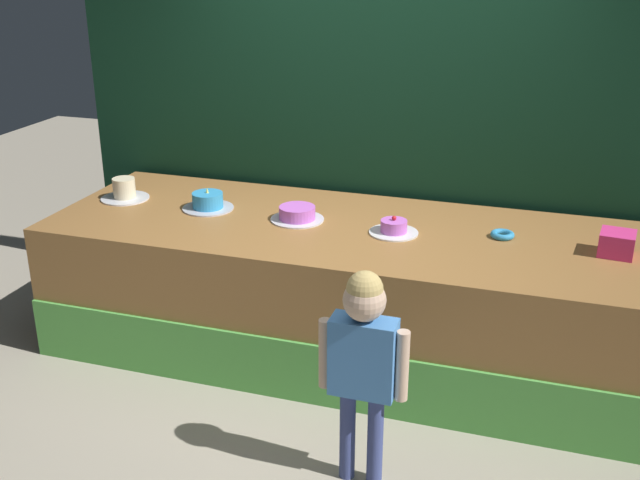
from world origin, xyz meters
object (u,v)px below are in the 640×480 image
object	(u,v)px
cake_far_left	(124,191)
cake_center_right	(297,214)
child_figure	(363,350)
donut	(502,235)
pink_box	(617,243)
cake_far_right	(394,228)
cake_center_left	(208,202)

from	to	relation	value
cake_far_left	cake_center_right	xyz separation A→B (m)	(1.23, -0.04, -0.02)
child_figure	donut	bearing A→B (deg)	69.33
pink_box	donut	world-z (taller)	pink_box
donut	pink_box	bearing A→B (deg)	-6.65
donut	cake_far_right	distance (m)	0.63
cake_far_left	cake_far_right	distance (m)	1.85
child_figure	cake_far_left	size ratio (longest dim) A/B	3.47
cake_far_left	cake_far_right	world-z (taller)	cake_far_left
child_figure	cake_center_left	bearing A→B (deg)	137.91
child_figure	cake_center_right	bearing A→B (deg)	121.68
child_figure	pink_box	xyz separation A→B (m)	(1.10, 1.22, 0.19)
donut	cake_far_right	world-z (taller)	cake_far_right
pink_box	cake_center_left	distance (m)	2.46
child_figure	pink_box	size ratio (longest dim) A/B	6.01
cake_center_left	child_figure	bearing A→B (deg)	-42.09
pink_box	cake_center_right	bearing A→B (deg)	-179.50
cake_far_right	child_figure	bearing A→B (deg)	-83.73
child_figure	cake_far_left	world-z (taller)	child_figure
donut	cake_far_left	world-z (taller)	cake_far_left
cake_center_right	cake_far_right	xyz separation A→B (m)	(0.62, -0.04, -0.01)
donut	cake_far_right	xyz separation A→B (m)	(-0.62, -0.13, 0.02)
cake_center_right	cake_far_right	size ratio (longest dim) A/B	1.14
cake_center_right	cake_far_right	world-z (taller)	cake_far_right
pink_box	cake_far_right	world-z (taller)	pink_box
cake_center_left	cake_far_right	bearing A→B (deg)	-2.93
child_figure	donut	distance (m)	1.39
cake_far_left	cake_center_right	distance (m)	1.23
child_figure	pink_box	bearing A→B (deg)	47.90
cake_far_left	cake_far_right	size ratio (longest dim) A/B	1.10
pink_box	cake_far_right	distance (m)	1.23
pink_box	cake_center_right	xyz separation A→B (m)	(-1.85, -0.02, -0.03)
child_figure	cake_center_left	distance (m)	1.84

